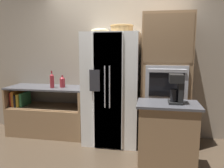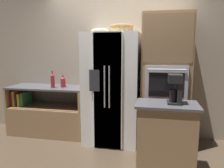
{
  "view_description": "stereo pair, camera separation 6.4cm",
  "coord_description": "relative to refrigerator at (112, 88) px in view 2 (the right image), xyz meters",
  "views": [
    {
      "loc": [
        0.6,
        -3.47,
        1.56
      ],
      "look_at": [
        -0.02,
        -0.06,
        0.99
      ],
      "focal_mm": 35.0,
      "sensor_mm": 36.0,
      "label": 1
    },
    {
      "loc": [
        0.66,
        -3.46,
        1.56
      ],
      "look_at": [
        -0.02,
        -0.06,
        0.99
      ],
      "focal_mm": 35.0,
      "sensor_mm": 36.0,
      "label": 2
    }
  ],
  "objects": [
    {
      "name": "ground_plane",
      "position": [
        0.03,
        -0.03,
        -0.9
      ],
      "size": [
        20.0,
        20.0,
        0.0
      ],
      "primitive_type": "plane",
      "color": "#4C3D2D"
    },
    {
      "name": "wall_back",
      "position": [
        0.03,
        0.39,
        0.5
      ],
      "size": [
        12.0,
        0.06,
        2.8
      ],
      "color": "tan",
      "rests_on": "ground_plane"
    },
    {
      "name": "counter_left",
      "position": [
        -1.22,
        0.08,
        -0.58
      ],
      "size": [
        1.4,
        0.57,
        0.88
      ],
      "color": "#93704C",
      "rests_on": "ground_plane"
    },
    {
      "name": "refrigerator",
      "position": [
        0.0,
        0.0,
        0.0
      ],
      "size": [
        0.88,
        0.75,
        1.8
      ],
      "color": "white",
      "rests_on": "ground_plane"
    },
    {
      "name": "wall_oven",
      "position": [
        0.85,
        0.03,
        0.14
      ],
      "size": [
        0.73,
        0.71,
        2.08
      ],
      "color": "#93704C",
      "rests_on": "ground_plane"
    },
    {
      "name": "island_counter",
      "position": [
        0.85,
        -0.83,
        -0.45
      ],
      "size": [
        0.75,
        0.46,
        0.9
      ],
      "color": "#93704C",
      "rests_on": "ground_plane"
    },
    {
      "name": "wicker_basket",
      "position": [
        0.16,
        -0.02,
        0.96
      ],
      "size": [
        0.36,
        0.36,
        0.11
      ],
      "color": "tan",
      "rests_on": "refrigerator"
    },
    {
      "name": "fruit_bowl",
      "position": [
        -0.18,
        -0.06,
        0.94
      ],
      "size": [
        0.28,
        0.28,
        0.07
      ],
      "color": "beige",
      "rests_on": "refrigerator"
    },
    {
      "name": "bottle_tall",
      "position": [
        -1.05,
        -0.0,
        0.11
      ],
      "size": [
        0.07,
        0.07,
        0.3
      ],
      "color": "maroon",
      "rests_on": "counter_left"
    },
    {
      "name": "bottle_short",
      "position": [
        -0.9,
        0.08,
        0.08
      ],
      "size": [
        0.09,
        0.09,
        0.21
      ],
      "color": "maroon",
      "rests_on": "counter_left"
    },
    {
      "name": "coffee_maker",
      "position": [
        0.95,
        -0.83,
        0.2
      ],
      "size": [
        0.16,
        0.19,
        0.36
      ],
      "color": "black",
      "rests_on": "island_counter"
    }
  ]
}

